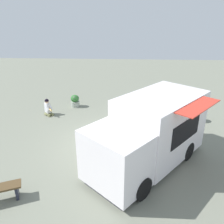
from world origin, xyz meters
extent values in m
plane|color=gray|center=(0.00, 0.00, 0.00)|extent=(40.00, 40.00, 0.00)
cube|color=white|center=(1.02, 2.06, 1.37)|extent=(3.93, 3.79, 2.33)
cube|color=white|center=(2.86, 0.47, 1.09)|extent=(2.40, 2.46, 1.78)
cube|color=#242620|center=(3.39, 0.00, 1.40)|extent=(1.11, 1.27, 0.68)
cube|color=black|center=(1.70, 2.85, 1.51)|extent=(1.43, 1.24, 0.82)
cube|color=red|center=(1.89, 3.07, 2.49)|extent=(1.94, 1.79, 0.03)
cube|color=black|center=(1.57, 1.58, 0.10)|extent=(4.57, 4.27, 0.20)
cylinder|color=black|center=(2.10, -0.11, 0.37)|extent=(0.70, 0.65, 0.73)
cylinder|color=black|center=(3.31, 1.30, 0.37)|extent=(0.70, 0.65, 0.73)
cylinder|color=black|center=(-0.05, 1.75, 0.37)|extent=(0.70, 0.65, 0.73)
cylinder|color=black|center=(1.16, 3.15, 0.37)|extent=(0.70, 0.65, 0.73)
ellipsoid|color=#686B45|center=(-2.75, -3.52, 0.06)|extent=(0.68, 0.68, 0.12)
cube|color=#686B45|center=(-2.54, -3.45, 0.06)|extent=(0.33, 0.33, 0.11)
cube|color=#686B45|center=(-2.68, -3.31, 0.06)|extent=(0.33, 0.33, 0.11)
cube|color=silver|center=(-2.75, -3.52, 0.40)|extent=(0.38, 0.38, 0.56)
sphere|color=#D9AD84|center=(-2.75, -3.52, 0.78)|extent=(0.22, 0.22, 0.22)
sphere|color=black|center=(-2.75, -3.52, 0.81)|extent=(0.22, 0.22, 0.22)
cube|color=silver|center=(-2.58, -3.49, 0.48)|extent=(0.31, 0.31, 0.29)
cube|color=silver|center=(-2.72, -3.35, 0.48)|extent=(0.31, 0.31, 0.29)
cylinder|color=#DDB362|center=(-2.53, -3.30, 0.39)|extent=(0.40, 0.30, 0.08)
cube|color=#6EAA47|center=(-2.53, -3.30, 0.41)|extent=(0.32, 0.23, 0.02)
cylinder|color=#979F94|center=(-4.01, -2.24, 0.17)|extent=(0.51, 0.51, 0.34)
torus|color=#9A9F91|center=(-4.01, -2.24, 0.32)|extent=(0.54, 0.54, 0.04)
ellipsoid|color=#326D31|center=(-4.01, -2.24, 0.52)|extent=(0.50, 0.50, 0.42)
sphere|color=#A656AD|center=(-4.09, -2.43, 0.58)|extent=(0.06, 0.06, 0.06)
sphere|color=purple|center=(-4.07, -2.05, 0.57)|extent=(0.05, 0.05, 0.05)
sphere|color=#AB4B9E|center=(-3.85, -2.25, 0.65)|extent=(0.08, 0.08, 0.08)
sphere|color=#9A4DAB|center=(-3.81, -2.22, 0.59)|extent=(0.06, 0.06, 0.06)
cylinder|color=beige|center=(-2.35, 4.39, 0.19)|extent=(0.55, 0.55, 0.38)
torus|color=beige|center=(-2.35, 4.39, 0.37)|extent=(0.57, 0.57, 0.04)
ellipsoid|color=#32683B|center=(-2.35, 4.39, 0.58)|extent=(0.53, 0.53, 0.45)
sphere|color=#A4519E|center=(-2.30, 4.18, 0.65)|extent=(0.08, 0.08, 0.08)
sphere|color=#A951AC|center=(-2.14, 4.43, 0.65)|extent=(0.06, 0.06, 0.06)
sphere|color=#AF37A8|center=(-2.16, 4.38, 0.69)|extent=(0.08, 0.08, 0.08)
sphere|color=#B142A0|center=(-2.53, 4.49, 0.65)|extent=(0.06, 0.06, 0.06)
sphere|color=#9F4AA3|center=(-2.41, 4.59, 0.65)|extent=(0.07, 0.07, 0.07)
sphere|color=#B03798|center=(-2.49, 4.56, 0.63)|extent=(0.09, 0.09, 0.09)
cube|color=#252837|center=(3.47, -2.51, 0.22)|extent=(0.34, 0.21, 0.45)
cylinder|color=black|center=(-2.12, 3.33, 0.36)|extent=(0.42, 0.42, 0.72)
ellipsoid|color=black|center=(-2.12, 3.33, 0.76)|extent=(0.43, 0.43, 0.09)
camera|label=1|loc=(8.75, 0.69, 5.18)|focal=36.65mm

